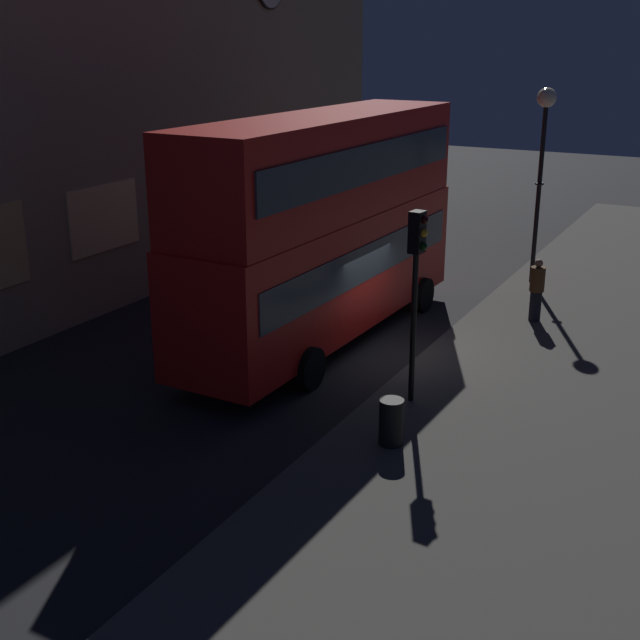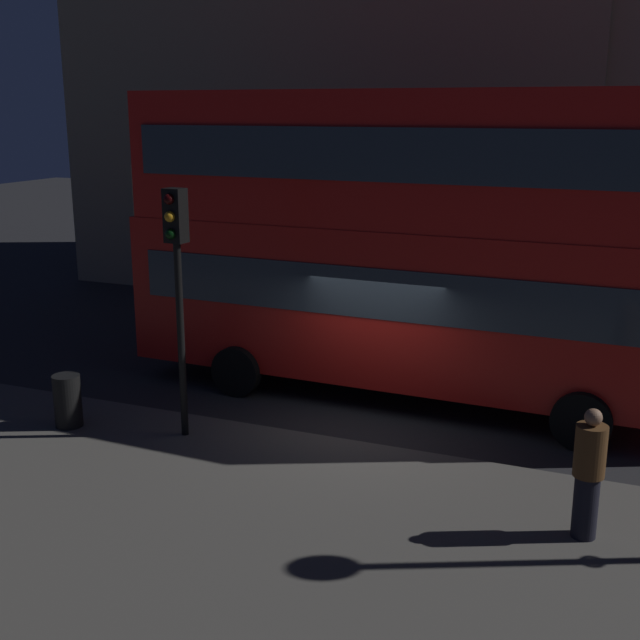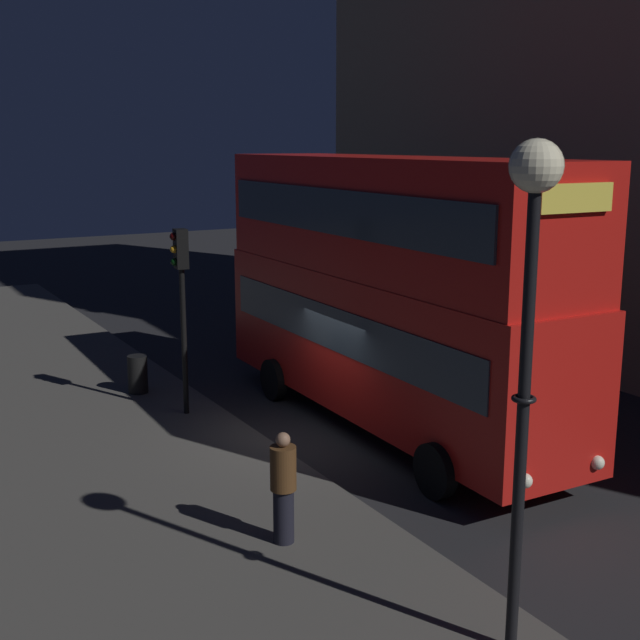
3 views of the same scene
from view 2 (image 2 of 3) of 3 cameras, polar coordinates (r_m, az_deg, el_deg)
name	(u,v)px [view 2 (image 2 of 3)]	position (r m, az deg, el deg)	size (l,w,h in m)	color
ground_plane	(363,427)	(14.43, 3.05, -7.47)	(80.00, 80.00, 0.00)	#232326
sidewalk_slab	(232,561)	(10.44, -6.15, -16.37)	(44.00, 7.87, 0.12)	#4C4944
double_decker_bus	(402,234)	(15.20, 5.75, 6.01)	(10.59, 2.94, 5.72)	red
traffic_light_near_kerb	(177,262)	(13.14, -9.96, 4.03)	(0.34, 0.37, 4.09)	black
pedestrian	(588,473)	(10.90, 18.23, -10.09)	(0.39, 0.39, 1.73)	black
litter_bin	(68,401)	(14.63, -17.21, -5.40)	(0.47, 0.47, 0.91)	black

